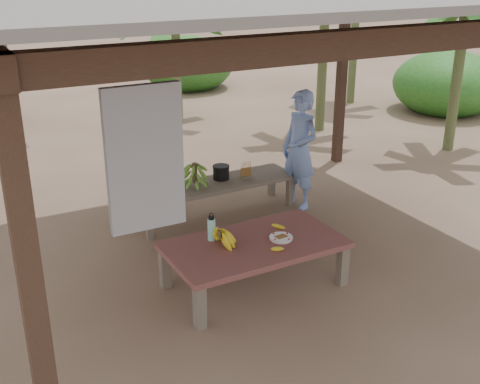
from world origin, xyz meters
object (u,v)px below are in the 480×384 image
ripe_banana_bunch (219,238)px  cooking_pot (221,173)px  bench (215,187)px  water_flask (211,229)px  plate (281,238)px  woman (300,150)px  work_table (254,248)px

ripe_banana_bunch → cooking_pot: ripe_banana_bunch is taller
cooking_pot → bench: bearing=-145.5°
bench → cooking_pot: bearing=32.7°
water_flask → ripe_banana_bunch: bearing=-88.4°
ripe_banana_bunch → plate: 0.65m
cooking_pot → ripe_banana_bunch: bearing=-116.8°
woman → plate: bearing=-47.3°
plate → work_table: bearing=165.1°
bench → plate: plate is taller
bench → woman: size_ratio=1.38×
bench → plate: bearing=-97.2°
ripe_banana_bunch → bench: bearing=65.4°
bench → cooking_pot: 0.21m
ripe_banana_bunch → water_flask: bearing=91.6°
water_flask → woman: size_ratio=0.19×
ripe_banana_bunch → woman: woman is taller
bench → ripe_banana_bunch: size_ratio=7.09×
work_table → woman: 2.27m
bench → water_flask: 1.81m
work_table → woman: bearing=44.2°
work_table → plate: plate is taller
woman → ripe_banana_bunch: bearing=-61.2°
bench → water_flask: water_flask is taller
ripe_banana_bunch → water_flask: size_ratio=1.04×
water_flask → cooking_pot: size_ratio=1.41×
bench → woman: bearing=-15.0°
water_flask → woman: woman is taller
bench → ripe_banana_bunch: ripe_banana_bunch is taller
work_table → woman: woman is taller
ripe_banana_bunch → cooking_pot: 2.08m
plate → ripe_banana_bunch: bearing=165.9°
plate → water_flask: 0.72m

